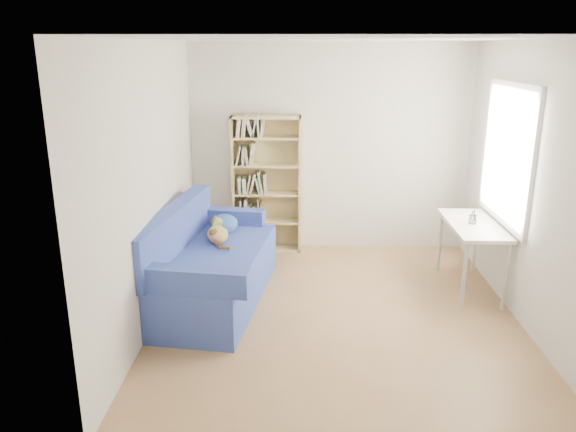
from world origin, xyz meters
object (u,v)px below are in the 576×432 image
(bookshelf, at_px, (267,190))
(desk, at_px, (473,231))
(pen_cup, at_px, (473,218))
(sofa, at_px, (208,266))

(bookshelf, height_order, desk, bookshelf)
(bookshelf, xyz_separation_m, desk, (2.26, -1.19, -0.13))
(desk, xyz_separation_m, pen_cup, (-0.02, -0.01, 0.14))
(bookshelf, bearing_deg, pen_cup, -28.24)
(bookshelf, relative_size, desk, 1.55)
(sofa, bearing_deg, desk, 14.70)
(sofa, distance_m, bookshelf, 1.67)
(sofa, relative_size, pen_cup, 14.17)
(bookshelf, height_order, pen_cup, bookshelf)
(sofa, xyz_separation_m, pen_cup, (2.76, 0.33, 0.44))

